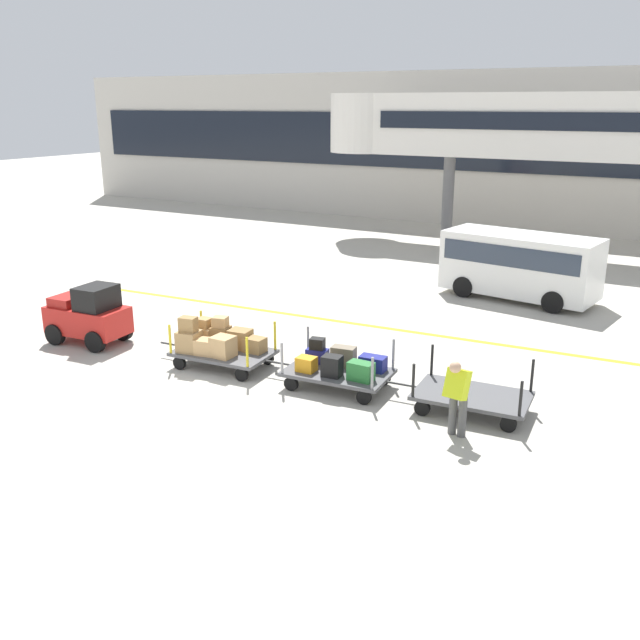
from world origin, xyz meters
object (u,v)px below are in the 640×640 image
object	(u,v)px
baggage_handler	(457,394)
shuttle_van	(520,261)
baggage_tug	(89,315)
baggage_cart_middle	(339,367)
baggage_cart_tail	(472,396)
baggage_cart_lead	(218,343)

from	to	relation	value
baggage_handler	shuttle_van	distance (m)	10.53
baggage_tug	baggage_cart_middle	xyz separation A→B (m)	(7.17, 0.52, -0.26)
baggage_tug	baggage_cart_middle	size ratio (longest dim) A/B	0.71
baggage_cart_middle	shuttle_van	world-z (taller)	shuttle_van
baggage_cart_tail	baggage_handler	distance (m)	1.33
shuttle_van	baggage_cart_tail	bearing A→B (deg)	-81.36
baggage_cart_lead	baggage_handler	bearing A→B (deg)	-7.29
baggage_tug	baggage_cart_tail	xyz separation A→B (m)	(10.13, 0.71, -0.41)
baggage_cart_lead	shuttle_van	size ratio (longest dim) A/B	0.60
baggage_tug	baggage_handler	distance (m)	10.22
baggage_cart_middle	baggage_tug	bearing A→B (deg)	-175.88
baggage_cart_lead	shuttle_van	world-z (taller)	shuttle_van
baggage_cart_lead	baggage_handler	distance (m)	6.26
baggage_cart_middle	shuttle_van	size ratio (longest dim) A/B	0.60
baggage_cart_lead	baggage_cart_middle	bearing A→B (deg)	4.21
baggage_cart_tail	baggage_cart_lead	bearing A→B (deg)	-176.02
baggage_cart_middle	baggage_handler	xyz separation A→B (m)	(3.04, -1.03, 0.37)
baggage_cart_tail	baggage_handler	bearing A→B (deg)	-86.34
baggage_tug	baggage_handler	world-z (taller)	baggage_tug
baggage_tug	baggage_handler	xyz separation A→B (m)	(10.21, -0.51, 0.11)
baggage_cart_lead	baggage_cart_tail	world-z (taller)	baggage_cart_lead
baggage_tug	baggage_handler	size ratio (longest dim) A/B	1.39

